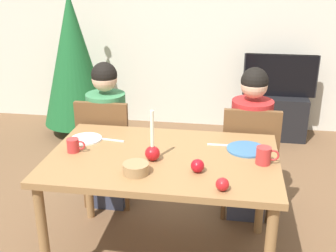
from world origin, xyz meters
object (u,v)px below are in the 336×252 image
object	(u,v)px
chair_left	(107,146)
plate_right	(246,149)
candle_centerpiece	(152,150)
dining_table	(163,168)
apple_near_candle	(222,184)
tv_stand	(276,116)
chair_right	(249,155)
christmas_tree	(73,59)
plate_left	(86,139)
bowl_walnuts	(136,168)
person_left_child	(108,138)
mug_right	(264,156)
mug_left	(74,145)
apple_by_left_plate	(198,166)
person_right_child	(250,147)
tv	(280,75)

from	to	relation	value
chair_left	plate_right	world-z (taller)	chair_left
candle_centerpiece	dining_table	bearing A→B (deg)	52.26
apple_near_candle	tv_stand	bearing A→B (deg)	78.66
chair_right	tv_stand	world-z (taller)	chair_right
christmas_tree	plate_left	distance (m)	2.04
plate_left	apple_near_candle	bearing A→B (deg)	-30.09
candle_centerpiece	plate_right	bearing A→B (deg)	22.92
chair_left	chair_right	world-z (taller)	same
christmas_tree	bowl_walnuts	world-z (taller)	christmas_tree
dining_table	person_left_child	bearing A→B (deg)	130.62
candle_centerpiece	apple_near_candle	distance (m)	0.52
mug_right	bowl_walnuts	bearing A→B (deg)	-161.66
mug_left	apple_by_left_plate	size ratio (longest dim) A/B	1.53
chair_left	person_right_child	world-z (taller)	person_right_child
dining_table	plate_left	world-z (taller)	plate_left
tv_stand	christmas_tree	size ratio (longest dim) A/B	0.38
apple_by_left_plate	chair_right	bearing A→B (deg)	67.71
candle_centerpiece	mug_left	bearing A→B (deg)	175.12
chair_right	apple_by_left_plate	world-z (taller)	chair_right
tv_stand	apple_by_left_plate	distance (m)	2.63
person_left_child	tv_stand	distance (m)	2.23
dining_table	chair_right	distance (m)	0.83
chair_right	tv_stand	size ratio (longest dim) A/B	1.41
tv	plate_right	xyz separation A→B (m)	(-0.40, -2.13, 0.05)
candle_centerpiece	mug_right	distance (m)	0.65
apple_by_left_plate	tv	bearing A→B (deg)	74.68
tv	mug_right	world-z (taller)	tv
chair_left	person_right_child	bearing A→B (deg)	1.69
person_right_child	bowl_walnuts	world-z (taller)	person_right_child
tv	plate_right	bearing A→B (deg)	-100.64
person_right_child	chair_right	bearing A→B (deg)	-90.00
chair_left	person_right_child	size ratio (longest dim) A/B	0.77
person_right_child	tv	size ratio (longest dim) A/B	1.48
bowl_walnuts	apple_near_candle	bearing A→B (deg)	-13.43
plate_left	chair_left	bearing A→B (deg)	90.14
mug_right	apple_near_candle	size ratio (longest dim) A/B	1.91
plate_left	chair_right	bearing A→B (deg)	21.69
tv	candle_centerpiece	xyz separation A→B (m)	(-0.96, -2.37, 0.11)
person_right_child	bowl_walnuts	bearing A→B (deg)	-126.65
person_left_child	apple_near_candle	xyz separation A→B (m)	(0.92, -1.00, 0.22)
tv_stand	plate_right	bearing A→B (deg)	-100.64
mug_right	tv_stand	bearing A→B (deg)	82.48
mug_right	bowl_walnuts	distance (m)	0.75
mug_right	apple_by_left_plate	xyz separation A→B (m)	(-0.37, -0.17, -0.01)
mug_right	christmas_tree	bearing A→B (deg)	133.32
apple_near_candle	plate_right	bearing A→B (deg)	75.90
chair_right	plate_left	size ratio (longest dim) A/B	4.33
plate_left	plate_right	world-z (taller)	same
tv_stand	apple_near_candle	world-z (taller)	apple_near_candle
plate_left	apple_by_left_plate	xyz separation A→B (m)	(0.77, -0.35, 0.03)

